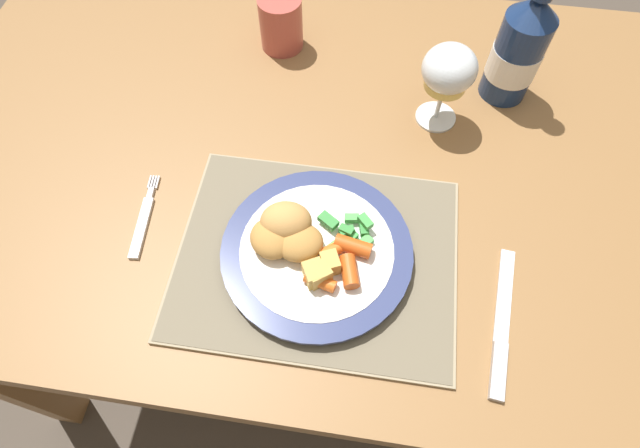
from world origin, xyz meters
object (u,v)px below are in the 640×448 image
(dining_table, at_px, (328,184))
(wine_glass, at_px, (449,72))
(bottle, at_px, (520,48))
(drinking_cup, at_px, (281,22))
(dinner_plate, at_px, (317,252))
(fork, at_px, (143,221))
(table_knife, at_px, (501,334))

(dining_table, height_order, wine_glass, wine_glass)
(bottle, relative_size, drinking_cup, 2.78)
(dining_table, relative_size, wine_glass, 9.58)
(dining_table, xyz_separation_m, dinner_plate, (0.01, -0.19, 0.11))
(fork, distance_m, drinking_cup, 0.41)
(fork, bearing_deg, dining_table, 35.25)
(wine_glass, distance_m, drinking_cup, 0.31)
(drinking_cup, bearing_deg, bottle, -8.66)
(bottle, bearing_deg, drinking_cup, 171.34)
(fork, relative_size, bottle, 0.55)
(fork, xyz_separation_m, table_knife, (0.49, -0.09, 0.00))
(dining_table, height_order, table_knife, table_knife)
(dinner_plate, xyz_separation_m, wine_glass, (0.15, 0.27, 0.08))
(wine_glass, bearing_deg, fork, -147.39)
(dinner_plate, relative_size, drinking_cup, 2.80)
(wine_glass, xyz_separation_m, drinking_cup, (-0.27, 0.13, -0.05))
(bottle, distance_m, drinking_cup, 0.39)
(dinner_plate, distance_m, wine_glass, 0.32)
(dining_table, xyz_separation_m, bottle, (0.27, 0.16, 0.19))
(dinner_plate, bearing_deg, fork, 175.72)
(dinner_plate, relative_size, bottle, 1.01)
(fork, distance_m, table_knife, 0.50)
(dining_table, relative_size, table_knife, 6.46)
(fork, bearing_deg, table_knife, -10.44)
(wine_glass, bearing_deg, table_knife, -75.17)
(bottle, bearing_deg, table_knife, -91.96)
(table_knife, xyz_separation_m, bottle, (0.01, 0.42, 0.09))
(wine_glass, height_order, drinking_cup, wine_glass)
(fork, bearing_deg, drinking_cup, 72.01)
(dining_table, relative_size, bottle, 5.22)
(fork, xyz_separation_m, bottle, (0.50, 0.33, 0.09))
(dining_table, relative_size, dinner_plate, 5.17)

